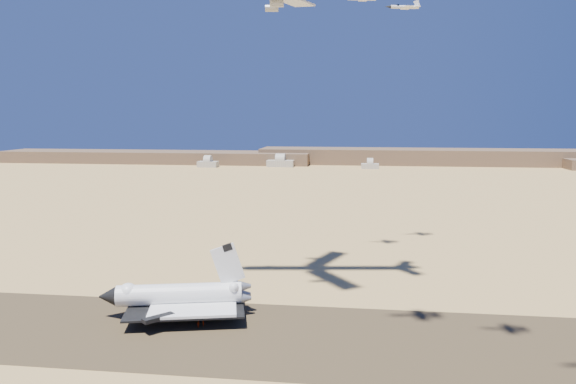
# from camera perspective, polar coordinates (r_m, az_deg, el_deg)

# --- Properties ---
(ground) EXTENTS (1200.00, 1200.00, 0.00)m
(ground) POSITION_cam_1_polar(r_m,az_deg,el_deg) (154.82, -4.73, -14.29)
(ground) COLOR tan
(ground) RESTS_ON ground
(runway) EXTENTS (600.00, 50.00, 0.06)m
(runway) POSITION_cam_1_polar(r_m,az_deg,el_deg) (154.81, -4.73, -14.28)
(runway) COLOR #473923
(runway) RESTS_ON ground
(ridgeline) EXTENTS (960.00, 90.00, 18.00)m
(ridgeline) POSITION_cam_1_polar(r_m,az_deg,el_deg) (670.16, 10.44, 3.39)
(ridgeline) COLOR brown
(ridgeline) RESTS_ON ground
(hangars) EXTENTS (200.50, 29.50, 30.00)m
(hangars) POSITION_cam_1_polar(r_m,az_deg,el_deg) (628.01, -1.22, 2.97)
(hangars) COLOR #9D978B
(hangars) RESTS_ON ground
(shuttle) EXTENTS (43.87, 33.45, 21.53)m
(shuttle) POSITION_cam_1_polar(r_m,az_deg,el_deg) (168.88, -11.07, -10.41)
(shuttle) COLOR white
(shuttle) RESTS_ON runway
(crew_a) EXTENTS (0.42, 0.60, 1.59)m
(crew_a) POSITION_cam_1_polar(r_m,az_deg,el_deg) (161.43, -8.60, -13.08)
(crew_a) COLOR #E7410D
(crew_a) RESTS_ON runway
(crew_b) EXTENTS (0.70, 0.91, 1.64)m
(crew_b) POSITION_cam_1_polar(r_m,az_deg,el_deg) (164.65, -9.02, -12.65)
(crew_b) COLOR #E7410D
(crew_b) RESTS_ON runway
(crew_c) EXTENTS (1.08, 0.78, 1.66)m
(crew_c) POSITION_cam_1_polar(r_m,az_deg,el_deg) (160.95, -9.11, -13.14)
(crew_c) COLOR #E7410D
(crew_c) RESTS_ON runway
(chase_jet_f) EXTENTS (14.56, 8.33, 3.68)m
(chase_jet_f) POSITION_cam_1_polar(r_m,az_deg,el_deg) (246.29, 11.70, 17.94)
(chase_jet_f) COLOR silver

